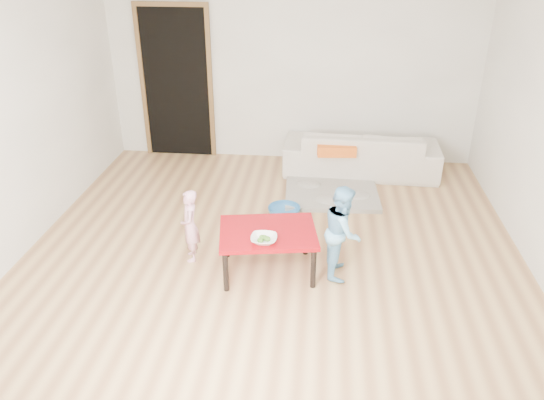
% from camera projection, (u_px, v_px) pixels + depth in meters
% --- Properties ---
extents(floor, '(5.00, 5.00, 0.01)m').
position_uv_depth(floor, '(274.00, 247.00, 5.47)').
color(floor, '#9E6D44').
rests_on(floor, ground).
extents(back_wall, '(5.00, 0.02, 2.60)m').
position_uv_depth(back_wall, '(292.00, 67.00, 7.10)').
color(back_wall, white).
rests_on(back_wall, floor).
extents(left_wall, '(0.02, 5.00, 2.60)m').
position_uv_depth(left_wall, '(17.00, 119.00, 5.11)').
color(left_wall, white).
rests_on(left_wall, floor).
extents(doorway, '(1.02, 0.08, 2.11)m').
position_uv_depth(doorway, '(177.00, 84.00, 7.35)').
color(doorway, brown).
rests_on(doorway, back_wall).
extents(sofa, '(2.05, 0.85, 0.59)m').
position_uv_depth(sofa, '(361.00, 151.00, 7.07)').
color(sofa, beige).
rests_on(sofa, floor).
extents(cushion, '(0.52, 0.47, 0.13)m').
position_uv_depth(cushion, '(336.00, 147.00, 6.78)').
color(cushion, orange).
rests_on(cushion, sofa).
extents(red_table, '(0.99, 0.80, 0.44)m').
position_uv_depth(red_table, '(268.00, 251.00, 4.99)').
color(red_table, maroon).
rests_on(red_table, floor).
extents(bowl, '(0.23, 0.23, 0.06)m').
position_uv_depth(bowl, '(264.00, 239.00, 4.70)').
color(bowl, white).
rests_on(bowl, red_table).
extents(broccoli, '(0.12, 0.12, 0.06)m').
position_uv_depth(broccoli, '(264.00, 239.00, 4.70)').
color(broccoli, '#2D5919').
rests_on(broccoli, red_table).
extents(child_pink, '(0.24, 0.31, 0.74)m').
position_uv_depth(child_pink, '(190.00, 226.00, 5.13)').
color(child_pink, pink).
rests_on(child_pink, floor).
extents(child_blue, '(0.36, 0.46, 0.90)m').
position_uv_depth(child_blue, '(343.00, 231.00, 4.87)').
color(child_blue, '#67B9F0').
rests_on(child_blue, floor).
extents(basin, '(0.37, 0.37, 0.12)m').
position_uv_depth(basin, '(284.00, 212.00, 6.05)').
color(basin, teal).
rests_on(basin, floor).
extents(blanket, '(1.17, 0.99, 0.06)m').
position_uv_depth(blanket, '(332.00, 193.00, 6.55)').
color(blanket, '#A6A192').
rests_on(blanket, floor).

